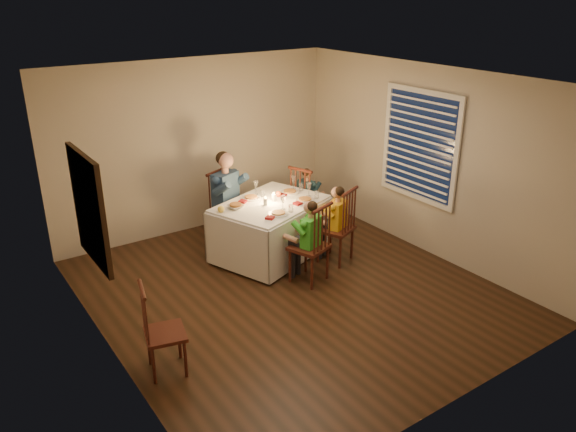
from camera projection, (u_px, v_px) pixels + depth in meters
ground at (291, 290)px, 7.01m from camera, size 5.00×5.00×0.00m
wall_left at (98, 239)px, 5.33m from camera, size 0.02×5.00×2.60m
wall_right at (426, 161)px, 7.70m from camera, size 0.02×5.00×2.60m
wall_back at (196, 146)px, 8.42m from camera, size 4.50×0.02×2.60m
ceiling at (292, 79)px, 6.02m from camera, size 5.00×5.00×0.00m
dining_table at (271, 218)px, 7.74m from camera, size 1.79×1.54×0.76m
chair_adult at (229, 241)px, 8.38m from camera, size 0.57×0.56×1.07m
chair_near_left at (308, 280)px, 7.26m from camera, size 0.55×0.54×1.07m
chair_near_right at (335, 260)px, 7.79m from camera, size 0.57×0.56×1.07m
chair_end at (307, 231)px, 8.70m from camera, size 0.54×0.55×1.07m
chair_extra at (169, 370)px, 5.57m from camera, size 0.46×0.48×0.96m
adult at (229, 241)px, 8.38m from camera, size 0.67×0.65×1.37m
child_green at (308, 280)px, 7.26m from camera, size 0.46×0.44×1.10m
child_yellow at (335, 260)px, 7.79m from camera, size 0.46×0.45×1.08m
child_teal at (307, 231)px, 8.70m from camera, size 0.39×0.41×1.03m
setting_adult at (251, 198)px, 7.80m from camera, size 0.33×0.33×0.02m
setting_green at (278, 214)px, 7.26m from camera, size 0.33×0.33×0.02m
setting_yellow at (305, 200)px, 7.72m from camera, size 0.33×0.33×0.02m
setting_teal at (290, 192)px, 8.02m from camera, size 0.33×0.33×0.02m
candle_left at (265, 202)px, 7.55m from camera, size 0.06×0.06×0.10m
candle_right at (274, 198)px, 7.69m from camera, size 0.06×0.06×0.10m
squash at (221, 209)px, 7.31m from camera, size 0.09×0.09×0.09m
orange_fruit at (278, 194)px, 7.86m from camera, size 0.08×0.08×0.08m
serving_bowl at (236, 207)px, 7.44m from camera, size 0.22×0.22×0.05m
wall_mirror at (89, 209)px, 5.50m from camera, size 0.06×0.95×1.15m
window_blinds at (419, 146)px, 7.68m from camera, size 0.07×1.34×1.54m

